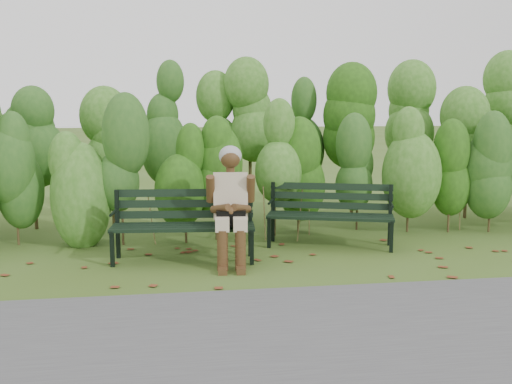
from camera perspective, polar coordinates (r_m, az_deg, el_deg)
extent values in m
plane|color=#3E5919|center=(6.64, 0.46, -6.86)|extent=(80.00, 80.00, 0.00)
cube|color=#474749|center=(4.59, 4.97, -13.92)|extent=(60.00, 2.50, 0.01)
cylinder|color=#47381E|center=(7.93, -21.19, -1.95)|extent=(0.03, 0.03, 0.80)
ellipsoid|color=#2B5920|center=(7.85, -21.43, 2.65)|extent=(0.64, 0.64, 1.44)
cylinder|color=#47381E|center=(7.82, -16.81, -1.88)|extent=(0.03, 0.03, 0.80)
ellipsoid|color=#2B5920|center=(7.74, -17.01, 2.79)|extent=(0.64, 0.64, 1.44)
cylinder|color=#47381E|center=(7.76, -12.33, -1.80)|extent=(0.03, 0.03, 0.80)
ellipsoid|color=#2B5920|center=(7.67, -12.48, 2.91)|extent=(0.64, 0.64, 1.44)
cylinder|color=#47381E|center=(7.74, -7.80, -1.70)|extent=(0.03, 0.03, 0.80)
ellipsoid|color=#2B5920|center=(7.66, -7.90, 3.02)|extent=(0.64, 0.64, 1.44)
cylinder|color=#47381E|center=(7.77, -3.29, -1.60)|extent=(0.03, 0.03, 0.80)
ellipsoid|color=#2B5920|center=(7.69, -3.33, 3.11)|extent=(0.64, 0.64, 1.44)
cylinder|color=#47381E|center=(7.85, 1.16, -1.48)|extent=(0.03, 0.03, 0.80)
ellipsoid|color=#2B5920|center=(7.77, 1.17, 3.17)|extent=(0.64, 0.64, 1.44)
cylinder|color=#47381E|center=(7.98, 5.49, -1.36)|extent=(0.03, 0.03, 0.80)
ellipsoid|color=#2B5920|center=(7.90, 5.56, 3.22)|extent=(0.64, 0.64, 1.44)
cylinder|color=#47381E|center=(8.15, 9.67, -1.24)|extent=(0.03, 0.03, 0.80)
ellipsoid|color=#2B5920|center=(8.07, 9.78, 3.25)|extent=(0.64, 0.64, 1.44)
cylinder|color=#47381E|center=(8.36, 13.65, -1.11)|extent=(0.03, 0.03, 0.80)
ellipsoid|color=#2B5920|center=(8.28, 13.80, 3.26)|extent=(0.64, 0.64, 1.44)
cylinder|color=#47381E|center=(8.61, 17.42, -0.99)|extent=(0.03, 0.03, 0.80)
ellipsoid|color=#2B5920|center=(8.53, 17.61, 3.25)|extent=(0.64, 0.64, 1.44)
cylinder|color=#47381E|center=(8.90, 20.96, -0.87)|extent=(0.03, 0.03, 0.80)
ellipsoid|color=#2B5920|center=(8.82, 21.18, 3.23)|extent=(0.64, 0.64, 1.44)
cylinder|color=#47381E|center=(8.86, -19.45, 0.15)|extent=(0.04, 0.04, 1.10)
ellipsoid|color=#244A14|center=(8.79, -19.73, 5.84)|extent=(0.70, 0.70, 1.98)
cylinder|color=#47381E|center=(8.75, -14.51, 0.26)|extent=(0.04, 0.04, 1.10)
ellipsoid|color=#244A14|center=(8.68, -14.72, 6.03)|extent=(0.70, 0.70, 1.98)
cylinder|color=#47381E|center=(8.71, -9.48, 0.38)|extent=(0.04, 0.04, 1.10)
ellipsoid|color=#244A14|center=(8.63, -9.62, 6.17)|extent=(0.70, 0.70, 1.98)
cylinder|color=#47381E|center=(8.73, -4.43, 0.49)|extent=(0.04, 0.04, 1.10)
ellipsoid|color=#244A14|center=(8.65, -4.50, 6.27)|extent=(0.70, 0.70, 1.98)
cylinder|color=#47381E|center=(8.82, 0.55, 0.59)|extent=(0.04, 0.04, 1.10)
ellipsoid|color=#244A14|center=(8.74, 0.56, 6.31)|extent=(0.70, 0.70, 1.98)
cylinder|color=#47381E|center=(8.97, 5.40, 0.69)|extent=(0.04, 0.04, 1.10)
ellipsoid|color=#244A14|center=(8.90, 5.48, 6.31)|extent=(0.70, 0.70, 1.98)
cylinder|color=#47381E|center=(9.19, 10.05, 0.78)|extent=(0.04, 0.04, 1.10)
ellipsoid|color=#244A14|center=(9.12, 10.19, 6.27)|extent=(0.70, 0.70, 1.98)
cylinder|color=#47381E|center=(9.46, 14.46, 0.86)|extent=(0.04, 0.04, 1.10)
ellipsoid|color=#244A14|center=(9.39, 14.66, 6.19)|extent=(0.70, 0.70, 1.98)
cylinder|color=#47381E|center=(9.79, 18.60, 0.93)|extent=(0.04, 0.04, 1.10)
ellipsoid|color=#244A14|center=(9.72, 18.84, 6.08)|extent=(0.70, 0.70, 1.98)
cylinder|color=#47381E|center=(10.16, 22.45, 0.99)|extent=(0.04, 0.04, 1.10)
ellipsoid|color=#244A14|center=(10.10, 22.73, 5.95)|extent=(0.70, 0.70, 1.98)
cube|color=brown|center=(6.36, -5.08, -7.55)|extent=(0.11, 0.11, 0.01)
cube|color=brown|center=(6.73, -21.29, -7.20)|extent=(0.10, 0.11, 0.01)
cube|color=brown|center=(6.20, 5.38, -7.97)|extent=(0.10, 0.09, 0.01)
cube|color=brown|center=(6.95, -15.46, -6.45)|extent=(0.09, 0.07, 0.01)
cube|color=brown|center=(6.01, 9.39, -8.58)|extent=(0.11, 0.10, 0.01)
cube|color=brown|center=(5.83, -6.34, -9.03)|extent=(0.11, 0.11, 0.01)
cube|color=brown|center=(6.41, -11.34, -7.55)|extent=(0.11, 0.11, 0.01)
cube|color=brown|center=(5.59, -1.37, -9.76)|extent=(0.11, 0.09, 0.01)
cube|color=brown|center=(6.19, -19.02, -8.41)|extent=(0.11, 0.11, 0.01)
cube|color=brown|center=(6.05, 0.84, -8.36)|extent=(0.09, 0.10, 0.01)
cube|color=brown|center=(8.39, 18.46, -4.04)|extent=(0.11, 0.11, 0.01)
cube|color=brown|center=(7.31, -15.58, -5.72)|extent=(0.10, 0.09, 0.01)
cube|color=brown|center=(8.32, 18.90, -4.17)|extent=(0.08, 0.10, 0.01)
cube|color=brown|center=(6.63, -9.98, -6.99)|extent=(0.11, 0.10, 0.01)
cube|color=brown|center=(6.48, -20.07, -7.73)|extent=(0.11, 0.11, 0.01)
cube|color=brown|center=(7.54, 13.72, -5.22)|extent=(0.10, 0.11, 0.01)
cube|color=brown|center=(6.33, -20.45, -8.14)|extent=(0.11, 0.10, 0.01)
cube|color=brown|center=(6.54, 7.04, -7.12)|extent=(0.10, 0.11, 0.01)
cube|color=brown|center=(6.76, -20.89, -7.12)|extent=(0.11, 0.10, 0.01)
cube|color=brown|center=(5.52, -20.15, -10.52)|extent=(0.11, 0.11, 0.01)
cube|color=brown|center=(6.65, -2.50, -6.81)|extent=(0.11, 0.11, 0.01)
cube|color=brown|center=(5.60, 1.58, -9.74)|extent=(0.11, 0.11, 0.01)
cube|color=brown|center=(6.36, 5.64, -7.54)|extent=(0.07, 0.09, 0.01)
cube|color=brown|center=(7.02, 16.08, -6.31)|extent=(0.09, 0.07, 0.01)
cube|color=brown|center=(6.78, -16.06, -6.85)|extent=(0.11, 0.10, 0.01)
cube|color=brown|center=(7.38, -7.86, -5.35)|extent=(0.09, 0.10, 0.01)
cube|color=brown|center=(5.94, -18.09, -9.08)|extent=(0.08, 0.10, 0.01)
cube|color=brown|center=(6.30, 21.26, -8.25)|extent=(0.09, 0.07, 0.01)
cube|color=brown|center=(6.36, -13.23, -7.74)|extent=(0.11, 0.11, 0.01)
cube|color=brown|center=(7.47, -15.66, -5.42)|extent=(0.11, 0.11, 0.01)
cube|color=brown|center=(7.68, 7.21, -4.80)|extent=(0.11, 0.11, 0.01)
cube|color=brown|center=(8.05, 13.37, -4.35)|extent=(0.11, 0.09, 0.01)
cube|color=brown|center=(5.74, -12.33, -9.47)|extent=(0.08, 0.10, 0.01)
cube|color=brown|center=(6.40, -21.64, -8.02)|extent=(0.11, 0.11, 0.01)
cube|color=brown|center=(7.73, -22.87, -5.30)|extent=(0.11, 0.11, 0.01)
cube|color=brown|center=(5.93, -9.01, -8.79)|extent=(0.11, 0.10, 0.01)
cube|color=black|center=(6.53, -7.05, -3.61)|extent=(1.58, 0.24, 0.04)
cube|color=black|center=(6.64, -6.99, -3.42)|extent=(1.58, 0.24, 0.04)
cube|color=black|center=(6.74, -6.93, -3.23)|extent=(1.58, 0.24, 0.04)
cube|color=black|center=(6.85, -6.87, -3.04)|extent=(1.58, 0.24, 0.04)
cube|color=black|center=(6.91, -6.84, -2.13)|extent=(1.58, 0.20, 0.09)
cube|color=black|center=(6.90, -6.85, -1.11)|extent=(1.58, 0.20, 0.09)
cube|color=black|center=(6.90, -6.86, -0.08)|extent=(1.58, 0.20, 0.09)
cube|color=black|center=(6.66, -13.54, -5.30)|extent=(0.05, 0.05, 0.39)
cube|color=black|center=(6.98, -13.05, -3.00)|extent=(0.05, 0.05, 0.79)
cube|color=black|center=(6.78, -13.33, -3.48)|extent=(0.08, 0.44, 0.04)
cylinder|color=black|center=(6.71, -13.45, -1.94)|extent=(0.06, 0.33, 0.03)
cube|color=black|center=(6.56, -0.40, -5.27)|extent=(0.05, 0.05, 0.39)
cube|color=black|center=(6.88, -0.56, -2.93)|extent=(0.05, 0.05, 0.79)
cube|color=black|center=(6.69, -0.48, -3.42)|extent=(0.08, 0.44, 0.04)
cylinder|color=black|center=(6.61, -0.46, -1.86)|extent=(0.06, 0.33, 0.03)
cube|color=black|center=(7.23, 7.02, -2.54)|extent=(1.49, 0.56, 0.03)
cube|color=black|center=(7.33, 7.05, -2.39)|extent=(1.49, 0.56, 0.03)
cube|color=black|center=(7.44, 7.08, -2.23)|extent=(1.49, 0.56, 0.03)
cube|color=black|center=(7.54, 7.11, -2.09)|extent=(1.49, 0.56, 0.03)
cube|color=black|center=(7.60, 7.14, -1.29)|extent=(1.47, 0.51, 0.09)
cube|color=black|center=(7.60, 7.16, -0.39)|extent=(1.47, 0.51, 0.09)
cube|color=black|center=(7.59, 7.18, 0.51)|extent=(1.47, 0.51, 0.09)
cube|color=black|center=(7.32, 1.25, -3.88)|extent=(0.05, 0.05, 0.38)
cube|color=black|center=(7.64, 1.63, -1.90)|extent=(0.05, 0.05, 0.77)
cube|color=black|center=(7.45, 1.43, -2.29)|extent=(0.17, 0.42, 0.03)
cylinder|color=black|center=(7.38, 1.39, -0.92)|extent=(0.13, 0.31, 0.03)
cube|color=black|center=(7.27, 12.77, -4.16)|extent=(0.05, 0.05, 0.38)
cube|color=black|center=(7.59, 12.65, -2.16)|extent=(0.05, 0.05, 0.77)
cube|color=black|center=(7.40, 12.73, -2.56)|extent=(0.17, 0.42, 0.03)
cylinder|color=black|center=(7.33, 12.80, -1.19)|extent=(0.13, 0.31, 0.03)
cube|color=#C3B593|center=(6.44, -3.23, -2.87)|extent=(0.19, 0.45, 0.14)
cube|color=#C3B593|center=(6.44, -1.55, -2.85)|extent=(0.19, 0.45, 0.14)
cylinder|color=#4A3018|center=(6.33, -3.21, -5.59)|extent=(0.13, 0.13, 0.44)
cylinder|color=#4A3018|center=(6.33, -1.49, -5.57)|extent=(0.13, 0.13, 0.44)
cube|color=#4A3018|center=(6.29, -3.19, -7.43)|extent=(0.11, 0.22, 0.06)
cube|color=#4A3018|center=(6.30, -1.46, -7.41)|extent=(0.11, 0.22, 0.06)
cube|color=#C3B593|center=(6.68, -2.44, -0.36)|extent=(0.40, 0.30, 0.54)
cylinder|color=#4A3018|center=(6.62, -2.45, 2.04)|extent=(0.09, 0.09, 0.11)
sphere|color=#4A3018|center=(6.60, -2.46, 3.21)|extent=(0.22, 0.22, 0.22)
ellipsoid|color=gray|center=(6.62, -2.46, 3.46)|extent=(0.25, 0.24, 0.23)
cylinder|color=#4A3018|center=(6.58, -4.35, 0.29)|extent=(0.11, 0.23, 0.33)
cylinder|color=#4A3018|center=(6.59, -0.52, 0.32)|extent=(0.11, 0.23, 0.33)
cylinder|color=#4A3018|center=(6.48, -3.38, -1.58)|extent=(0.22, 0.29, 0.14)
cylinder|color=#4A3018|center=(6.48, -1.43, -1.56)|extent=(0.26, 0.26, 0.14)
sphere|color=#4A3018|center=(6.42, -2.39, -1.85)|extent=(0.12, 0.12, 0.12)
cube|color=black|center=(6.44, -2.39, -2.48)|extent=(0.33, 0.16, 0.17)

